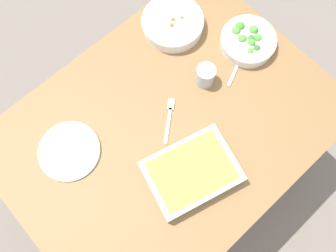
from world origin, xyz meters
name	(u,v)px	position (x,y,z in m)	size (l,w,h in m)	color
ground_plane	(168,168)	(0.00, 0.00, 0.00)	(6.00, 6.00, 0.00)	slate
dining_table	(168,133)	(0.00, 0.00, 0.65)	(1.20, 0.90, 0.74)	olive
stew_bowl	(173,23)	(-0.29, -0.30, 0.77)	(0.25, 0.25, 0.06)	white
broccoli_bowl	(248,41)	(-0.46, -0.04, 0.77)	(0.22, 0.22, 0.07)	white
baking_dish	(192,172)	(0.06, 0.19, 0.77)	(0.35, 0.29, 0.06)	silver
drink_cup	(205,76)	(-0.23, -0.04, 0.78)	(0.07, 0.07, 0.08)	#B2BCC6
side_plate	(69,151)	(0.32, -0.17, 0.75)	(0.22, 0.22, 0.01)	white
spoon_by_stew	(178,35)	(-0.29, -0.25, 0.74)	(0.05, 0.18, 0.01)	silver
spoon_by_broccoli	(239,62)	(-0.38, -0.01, 0.74)	(0.17, 0.09, 0.01)	silver
fork_on_table	(169,117)	(-0.03, -0.02, 0.74)	(0.15, 0.13, 0.01)	silver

